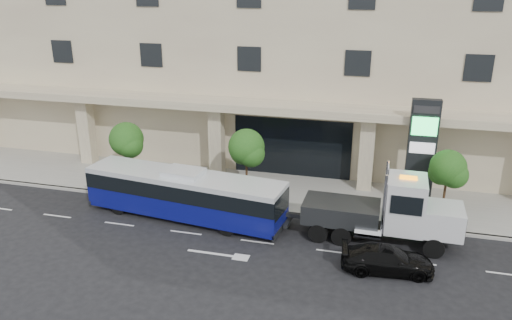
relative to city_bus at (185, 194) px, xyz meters
The scene contains 11 objects.
ground 4.94m from the city_bus, ahead, with size 120.00×120.00×0.00m, color black.
sidewalk 6.87m from the city_bus, 45.65° to the left, with size 120.00×6.00×0.15m, color gray.
curb 5.23m from the city_bus, 21.02° to the left, with size 120.00×0.30×0.15m, color gray.
convention_center 18.05m from the city_bus, 72.85° to the left, with size 60.00×17.60×20.00m.
tree_left 6.48m from the city_bus, 147.22° to the left, with size 2.27×2.20×4.22m.
tree_mid 4.70m from the city_bus, 51.27° to the left, with size 2.28×2.20×4.38m.
tree_right 14.70m from the city_bus, 13.43° to the left, with size 2.10×2.00×4.04m.
city_bus is the anchor object (origin of this frame).
tow_truck 11.18m from the city_bus, ahead, with size 9.05×2.41×4.12m.
black_sedan 11.65m from the city_bus, 14.08° to the right, with size 1.74×4.28×1.24m, color black.
signage_pylon 13.89m from the city_bus, 21.11° to the left, with size 1.62×0.63×6.45m.
Camera 1 is at (5.74, -23.78, 12.95)m, focal length 35.00 mm.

